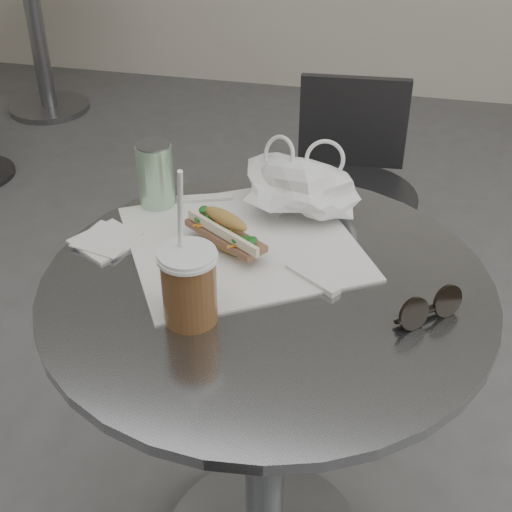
% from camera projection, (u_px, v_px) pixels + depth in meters
% --- Properties ---
extents(cafe_table, '(0.76, 0.76, 0.74)m').
position_uv_depth(cafe_table, '(266.00, 399.00, 1.34)').
color(cafe_table, slate).
rests_on(cafe_table, ground).
extents(bg_table, '(0.70, 0.70, 0.74)m').
position_uv_depth(bg_table, '(35.00, 18.00, 3.40)').
color(bg_table, slate).
rests_on(bg_table, ground).
extents(chair_far, '(0.39, 0.41, 0.74)m').
position_uv_depth(chair_far, '(344.00, 229.00, 2.09)').
color(chair_far, '#302F32').
rests_on(chair_far, ground).
extents(sandwich_paper, '(0.52, 0.52, 0.00)m').
position_uv_depth(sandwich_paper, '(242.00, 242.00, 1.28)').
color(sandwich_paper, white).
rests_on(sandwich_paper, cafe_table).
extents(banh_mi, '(0.21, 0.18, 0.07)m').
position_uv_depth(banh_mi, '(226.00, 232.00, 1.25)').
color(banh_mi, '#A68B3F').
rests_on(banh_mi, sandwich_paper).
extents(iced_coffee, '(0.09, 0.09, 0.27)m').
position_uv_depth(iced_coffee, '(189.00, 285.00, 1.07)').
color(iced_coffee, brown).
rests_on(iced_coffee, cafe_table).
extents(sunglasses, '(0.10, 0.10, 0.05)m').
position_uv_depth(sunglasses, '(429.00, 309.00, 1.10)').
color(sunglasses, black).
rests_on(sunglasses, cafe_table).
extents(plastic_bag, '(0.24, 0.21, 0.11)m').
position_uv_depth(plastic_bag, '(299.00, 188.00, 1.34)').
color(plastic_bag, white).
rests_on(plastic_bag, cafe_table).
extents(napkin_stack, '(0.14, 0.14, 0.01)m').
position_uv_depth(napkin_stack, '(107.00, 240.00, 1.29)').
color(napkin_stack, white).
rests_on(napkin_stack, cafe_table).
extents(drink_can, '(0.07, 0.07, 0.13)m').
position_uv_depth(drink_can, '(156.00, 175.00, 1.36)').
color(drink_can, '#62A967').
rests_on(drink_can, cafe_table).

